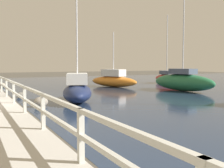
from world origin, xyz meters
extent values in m
cube|color=beige|center=(1.80, -8.10, 0.79)|extent=(0.10, 0.10, 0.95)
cube|color=beige|center=(1.80, -5.40, 0.79)|extent=(0.10, 0.10, 0.95)
cube|color=beige|center=(1.80, -2.70, 0.79)|extent=(0.10, 0.10, 0.95)
cube|color=beige|center=(1.80, 0.00, 0.79)|extent=(0.10, 0.10, 0.95)
cube|color=beige|center=(1.80, 2.70, 0.79)|extent=(0.10, 0.10, 0.95)
cube|color=beige|center=(1.80, 5.40, 0.79)|extent=(0.10, 0.10, 0.95)
cube|color=beige|center=(1.80, 0.00, 1.23)|extent=(0.09, 32.50, 0.08)
cube|color=beige|center=(1.80, 0.00, 0.79)|extent=(0.09, 32.50, 0.08)
ellipsoid|color=gray|center=(2.50, 12.57, 0.21)|extent=(0.57, 0.51, 0.43)
ellipsoid|color=gray|center=(3.04, 0.19, 0.25)|extent=(0.66, 0.59, 0.49)
ellipsoid|color=#666056|center=(2.76, 4.39, 0.17)|extent=(0.45, 0.40, 0.34)
ellipsoid|color=#192347|center=(5.18, 1.03, 0.49)|extent=(2.93, 4.43, 0.96)
cube|color=silver|center=(5.18, 1.03, 1.26)|extent=(1.63, 2.01, 0.58)
cylinder|color=silver|center=(5.18, 1.03, 3.36)|extent=(0.09, 0.09, 4.78)
ellipsoid|color=#236B42|center=(14.41, 2.82, 0.66)|extent=(2.20, 5.71, 1.29)
cube|color=#4C566B|center=(14.41, 2.82, 1.51)|extent=(1.29, 2.06, 0.41)
cylinder|color=silver|center=(14.41, 2.82, 4.70)|extent=(0.09, 0.09, 6.79)
ellipsoid|color=red|center=(18.52, 9.58, 0.50)|extent=(1.94, 4.86, 0.98)
cube|color=#4C566B|center=(18.52, 9.58, 1.18)|extent=(1.11, 2.15, 0.39)
cylinder|color=silver|center=(18.52, 9.58, 4.12)|extent=(0.09, 0.09, 6.27)
ellipsoid|color=orange|center=(11.51, 8.58, 0.49)|extent=(3.27, 5.32, 0.96)
cube|color=silver|center=(11.51, 8.58, 1.28)|extent=(1.75, 2.35, 0.63)
cylinder|color=silver|center=(11.51, 8.58, 2.94)|extent=(0.09, 0.09, 3.95)
camera|label=1|loc=(0.18, -12.25, 2.00)|focal=42.00mm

